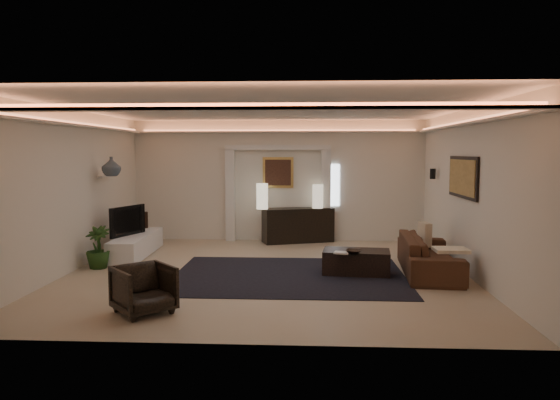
{
  "coord_description": "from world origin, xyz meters",
  "views": [
    {
      "loc": [
        0.72,
        -9.19,
        2.15
      ],
      "look_at": [
        0.2,
        0.6,
        1.25
      ],
      "focal_mm": 33.82,
      "sensor_mm": 36.0,
      "label": 1
    }
  ],
  "objects_px": {
    "sofa": "(429,255)",
    "coffee_table": "(356,262)",
    "console": "(298,225)",
    "armchair": "(144,289)"
  },
  "relations": [
    {
      "from": "sofa",
      "to": "coffee_table",
      "type": "xyz_separation_m",
      "value": [
        -1.29,
        -0.08,
        -0.13
      ]
    },
    {
      "from": "armchair",
      "to": "sofa",
      "type": "bearing_deg",
      "value": -11.45
    },
    {
      "from": "console",
      "to": "sofa",
      "type": "bearing_deg",
      "value": -71.66
    },
    {
      "from": "sofa",
      "to": "coffee_table",
      "type": "distance_m",
      "value": 1.29
    },
    {
      "from": "sofa",
      "to": "armchair",
      "type": "relative_size",
      "value": 3.19
    },
    {
      "from": "armchair",
      "to": "coffee_table",
      "type": "bearing_deg",
      "value": -2.94
    },
    {
      "from": "coffee_table",
      "to": "armchair",
      "type": "distance_m",
      "value": 3.9
    },
    {
      "from": "console",
      "to": "coffee_table",
      "type": "bearing_deg",
      "value": -90.06
    },
    {
      "from": "console",
      "to": "armchair",
      "type": "relative_size",
      "value": 2.33
    },
    {
      "from": "console",
      "to": "armchair",
      "type": "distance_m",
      "value": 6.0
    }
  ]
}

